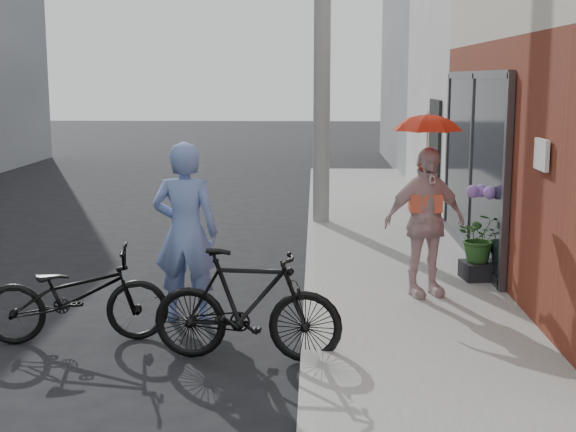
# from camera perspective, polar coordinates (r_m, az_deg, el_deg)

# --- Properties ---
(ground) EXTENTS (80.00, 80.00, 0.00)m
(ground) POSITION_cam_1_polar(r_m,az_deg,el_deg) (7.99, -5.39, -8.79)
(ground) COLOR black
(ground) RESTS_ON ground
(sidewalk) EXTENTS (2.20, 24.00, 0.12)m
(sidewalk) POSITION_cam_1_polar(r_m,az_deg,el_deg) (9.89, 8.32, -4.83)
(sidewalk) COLOR gray
(sidewalk) RESTS_ON ground
(curb) EXTENTS (0.12, 24.00, 0.12)m
(curb) POSITION_cam_1_polar(r_m,az_deg,el_deg) (9.83, 1.56, -4.82)
(curb) COLOR #9E9E99
(curb) RESTS_ON ground
(east_building_far) EXTENTS (8.00, 8.00, 7.00)m
(east_building_far) POSITION_cam_1_polar(r_m,az_deg,el_deg) (24.33, 17.10, 11.66)
(east_building_far) COLOR slate
(east_building_far) RESTS_ON ground
(utility_pole) EXTENTS (0.28, 0.28, 7.00)m
(utility_pole) POSITION_cam_1_polar(r_m,az_deg,el_deg) (13.54, 2.46, 13.86)
(utility_pole) COLOR #9E9E99
(utility_pole) RESTS_ON ground
(officer) EXTENTS (0.72, 0.50, 1.90)m
(officer) POSITION_cam_1_polar(r_m,az_deg,el_deg) (8.43, -7.30, -1.17)
(officer) COLOR #7188CA
(officer) RESTS_ON ground
(bike_left) EXTENTS (1.85, 0.90, 0.93)m
(bike_left) POSITION_cam_1_polar(r_m,az_deg,el_deg) (8.06, -14.86, -5.47)
(bike_left) COLOR black
(bike_left) RESTS_ON ground
(bike_right) EXTENTS (1.76, 0.64, 1.04)m
(bike_right) POSITION_cam_1_polar(r_m,az_deg,el_deg) (7.28, -2.91, -6.35)
(bike_right) COLOR black
(bike_right) RESTS_ON ground
(kimono_woman) EXTENTS (1.06, 0.73, 1.67)m
(kimono_woman) POSITION_cam_1_polar(r_m,az_deg,el_deg) (9.05, 9.70, -0.43)
(kimono_woman) COLOR beige
(kimono_woman) RESTS_ON sidewalk
(parasol) EXTENTS (0.73, 0.73, 0.64)m
(parasol) POSITION_cam_1_polar(r_m,az_deg,el_deg) (8.92, 9.91, 6.90)
(parasol) COLOR red
(parasol) RESTS_ON kimono_woman
(planter) EXTENTS (0.45, 0.45, 0.21)m
(planter) POSITION_cam_1_polar(r_m,az_deg,el_deg) (10.05, 13.41, -3.78)
(planter) COLOR black
(planter) RESTS_ON sidewalk
(potted_plant) EXTENTS (0.55, 0.48, 0.61)m
(potted_plant) POSITION_cam_1_polar(r_m,az_deg,el_deg) (9.97, 13.51, -1.48)
(potted_plant) COLOR #2B5823
(potted_plant) RESTS_ON planter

